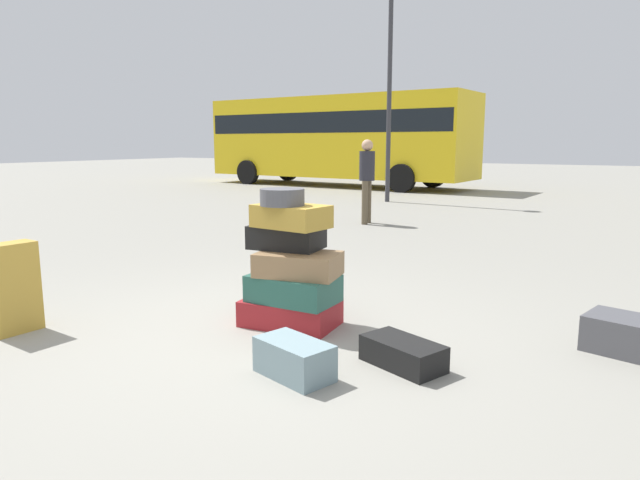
{
  "coord_description": "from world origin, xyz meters",
  "views": [
    {
      "loc": [
        2.73,
        -3.55,
        1.57
      ],
      "look_at": [
        0.09,
        0.9,
        0.68
      ],
      "focal_mm": 31.74,
      "sensor_mm": 36.0,
      "label": 1
    }
  ],
  "objects_px": {
    "suitcase_tower": "(292,268)",
    "lamp_post": "(390,48)",
    "suitcase_slate_white_trunk": "(294,359)",
    "suitcase_black_foreground_far": "(403,353)",
    "parked_bus": "(337,135)",
    "person_bearded_onlooker": "(367,174)",
    "suitcase_tan_left_side": "(13,288)",
    "suitcase_charcoal_foreground_near": "(638,338)"
  },
  "relations": [
    {
      "from": "suitcase_tan_left_side",
      "to": "person_bearded_onlooker",
      "type": "xyz_separation_m",
      "value": [
        -0.29,
        7.28,
        0.59
      ]
    },
    {
      "from": "suitcase_slate_white_trunk",
      "to": "person_bearded_onlooker",
      "type": "distance_m",
      "value": 7.46
    },
    {
      "from": "suitcase_black_foreground_far",
      "to": "parked_bus",
      "type": "distance_m",
      "value": 17.06
    },
    {
      "from": "suitcase_black_foreground_far",
      "to": "person_bearded_onlooker",
      "type": "bearing_deg",
      "value": 138.83
    },
    {
      "from": "lamp_post",
      "to": "suitcase_tan_left_side",
      "type": "bearing_deg",
      "value": -81.74
    },
    {
      "from": "suitcase_slate_white_trunk",
      "to": "person_bearded_onlooker",
      "type": "height_order",
      "value": "person_bearded_onlooker"
    },
    {
      "from": "parked_bus",
      "to": "suitcase_tower",
      "type": "bearing_deg",
      "value": -58.91
    },
    {
      "from": "suitcase_tan_left_side",
      "to": "lamp_post",
      "type": "xyz_separation_m",
      "value": [
        -1.64,
        11.3,
        3.58
      ]
    },
    {
      "from": "suitcase_charcoal_foreground_near",
      "to": "suitcase_tan_left_side",
      "type": "relative_size",
      "value": 0.94
    },
    {
      "from": "suitcase_tan_left_side",
      "to": "lamp_post",
      "type": "distance_m",
      "value": 11.97
    },
    {
      "from": "suitcase_charcoal_foreground_near",
      "to": "suitcase_tower",
      "type": "bearing_deg",
      "value": -151.57
    },
    {
      "from": "suitcase_charcoal_foreground_near",
      "to": "lamp_post",
      "type": "bearing_deg",
      "value": 136.78
    },
    {
      "from": "parked_bus",
      "to": "suitcase_black_foreground_far",
      "type": "bearing_deg",
      "value": -55.92
    },
    {
      "from": "person_bearded_onlooker",
      "to": "lamp_post",
      "type": "bearing_deg",
      "value": -169.6
    },
    {
      "from": "suitcase_tower",
      "to": "person_bearded_onlooker",
      "type": "relative_size",
      "value": 0.73
    },
    {
      "from": "suitcase_tower",
      "to": "lamp_post",
      "type": "bearing_deg",
      "value": 109.52
    },
    {
      "from": "suitcase_black_foreground_far",
      "to": "parked_bus",
      "type": "xyz_separation_m",
      "value": [
        -8.63,
        14.61,
        1.74
      ]
    },
    {
      "from": "person_bearded_onlooker",
      "to": "lamp_post",
      "type": "relative_size",
      "value": 0.27
    },
    {
      "from": "suitcase_tan_left_side",
      "to": "suitcase_tower",
      "type": "bearing_deg",
      "value": 39.71
    },
    {
      "from": "suitcase_tower",
      "to": "suitcase_black_foreground_far",
      "type": "height_order",
      "value": "suitcase_tower"
    },
    {
      "from": "suitcase_tower",
      "to": "lamp_post",
      "type": "distance_m",
      "value": 11.12
    },
    {
      "from": "suitcase_tan_left_side",
      "to": "lamp_post",
      "type": "bearing_deg",
      "value": 102.63
    },
    {
      "from": "person_bearded_onlooker",
      "to": "parked_bus",
      "type": "relative_size",
      "value": 0.16
    },
    {
      "from": "suitcase_charcoal_foreground_near",
      "to": "suitcase_tan_left_side",
      "type": "xyz_separation_m",
      "value": [
        -4.51,
        -2.06,
        0.24
      ]
    },
    {
      "from": "suitcase_charcoal_foreground_near",
      "to": "suitcase_slate_white_trunk",
      "type": "distance_m",
      "value": 2.58
    },
    {
      "from": "lamp_post",
      "to": "suitcase_tower",
      "type": "bearing_deg",
      "value": -70.48
    },
    {
      "from": "suitcase_tan_left_side",
      "to": "parked_bus",
      "type": "relative_size",
      "value": 0.08
    },
    {
      "from": "suitcase_tower",
      "to": "person_bearded_onlooker",
      "type": "height_order",
      "value": "person_bearded_onlooker"
    },
    {
      "from": "suitcase_slate_white_trunk",
      "to": "person_bearded_onlooker",
      "type": "relative_size",
      "value": 0.33
    },
    {
      "from": "suitcase_slate_white_trunk",
      "to": "suitcase_black_foreground_far",
      "type": "relative_size",
      "value": 0.92
    },
    {
      "from": "suitcase_tower",
      "to": "parked_bus",
      "type": "height_order",
      "value": "parked_bus"
    },
    {
      "from": "suitcase_black_foreground_far",
      "to": "person_bearded_onlooker",
      "type": "xyz_separation_m",
      "value": [
        -3.38,
        6.32,
        0.88
      ]
    },
    {
      "from": "suitcase_tower",
      "to": "suitcase_charcoal_foreground_near",
      "type": "bearing_deg",
      "value": 15.28
    },
    {
      "from": "suitcase_black_foreground_far",
      "to": "suitcase_tower",
      "type": "bearing_deg",
      "value": -176.79
    },
    {
      "from": "person_bearded_onlooker",
      "to": "suitcase_tan_left_side",
      "type": "bearing_deg",
      "value": -5.79
    },
    {
      "from": "suitcase_tower",
      "to": "parked_bus",
      "type": "bearing_deg",
      "value": 117.58
    },
    {
      "from": "suitcase_slate_white_trunk",
      "to": "parked_bus",
      "type": "relative_size",
      "value": 0.05
    },
    {
      "from": "suitcase_slate_white_trunk",
      "to": "suitcase_tan_left_side",
      "type": "distance_m",
      "value": 2.57
    },
    {
      "from": "suitcase_slate_white_trunk",
      "to": "suitcase_tan_left_side",
      "type": "height_order",
      "value": "suitcase_tan_left_side"
    },
    {
      "from": "suitcase_slate_white_trunk",
      "to": "suitcase_black_foreground_far",
      "type": "bearing_deg",
      "value": 60.22
    },
    {
      "from": "suitcase_slate_white_trunk",
      "to": "suitcase_black_foreground_far",
      "type": "height_order",
      "value": "suitcase_slate_white_trunk"
    },
    {
      "from": "suitcase_tower",
      "to": "suitcase_black_foreground_far",
      "type": "relative_size",
      "value": 2.02
    }
  ]
}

